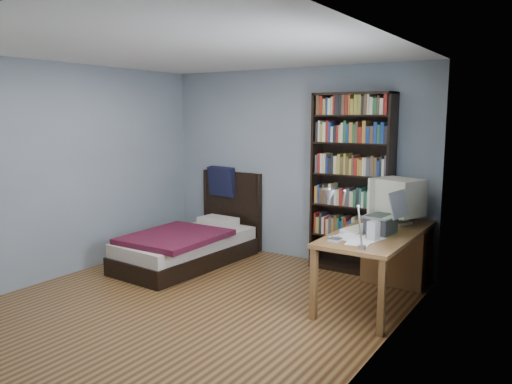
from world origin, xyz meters
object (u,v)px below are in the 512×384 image
at_px(soda_can, 378,219).
at_px(bed, 191,243).
at_px(desk, 392,250).
at_px(bookshelf, 352,183).
at_px(crt_monitor, 398,198).
at_px(desk_lamp, 335,201).
at_px(laptop, 383,222).
at_px(keyboard, 360,229).
at_px(speaker, 373,231).

bearing_deg(soda_can, bed, -173.28).
xyz_separation_m(desk, bookshelf, (-0.61, 0.30, 0.67)).
distance_m(desk, bed, 2.54).
height_order(crt_monitor, soda_can, crt_monitor).
bearing_deg(bed, desk_lamp, -23.77).
bearing_deg(desk, laptop, -83.50).
xyz_separation_m(desk, crt_monitor, (0.05, -0.01, 0.59)).
distance_m(keyboard, bed, 2.37).
height_order(crt_monitor, bed, crt_monitor).
bearing_deg(desk_lamp, bed, 156.23).
distance_m(laptop, keyboard, 0.25).
height_order(crt_monitor, desk_lamp, desk_lamp).
height_order(laptop, speaker, laptop).
height_order(speaker, bookshelf, bookshelf).
height_order(desk, speaker, speaker).
xyz_separation_m(desk, bed, (-2.48, -0.50, -0.16)).
relative_size(crt_monitor, speaker, 3.07).
bearing_deg(speaker, bed, -174.40).
xyz_separation_m(laptop, bookshelf, (-0.68, 0.84, 0.24)).
relative_size(crt_monitor, bookshelf, 0.26).
bearing_deg(keyboard, desk, 84.95).
relative_size(soda_can, bookshelf, 0.06).
relative_size(crt_monitor, desk_lamp, 0.95).
bearing_deg(desk, desk_lamp, -90.02).
bearing_deg(keyboard, soda_can, 90.55).
bearing_deg(bed, desk, 11.30).
distance_m(soda_can, bed, 2.46).
bearing_deg(speaker, desk_lamp, -82.73).
distance_m(desk, soda_can, 0.44).
distance_m(crt_monitor, bed, 2.68).
relative_size(speaker, soda_can, 1.38).
xyz_separation_m(laptop, bed, (-2.54, 0.05, -0.59)).
xyz_separation_m(laptop, soda_can, (-0.16, 0.33, -0.05)).
xyz_separation_m(keyboard, soda_can, (0.07, 0.34, 0.05)).
xyz_separation_m(desk, desk_lamp, (-0.00, -1.59, 0.78)).
height_order(desk_lamp, keyboard, desk_lamp).
bearing_deg(crt_monitor, keyboard, -111.44).
height_order(desk, desk_lamp, desk_lamp).
relative_size(keyboard, bookshelf, 0.22).
height_order(laptop, soda_can, laptop).
height_order(desk_lamp, speaker, desk_lamp).
xyz_separation_m(desk_lamp, soda_can, (-0.10, 1.37, -0.41)).
bearing_deg(desk, crt_monitor, -13.57).
relative_size(keyboard, speaker, 2.58).
bearing_deg(keyboard, desk_lamp, -69.31).
relative_size(desk_lamp, keyboard, 1.25).
bearing_deg(keyboard, bookshelf, 129.43).
xyz_separation_m(desk_lamp, bookshelf, (-0.61, 1.89, -0.12)).
relative_size(speaker, bookshelf, 0.08).
distance_m(crt_monitor, bookshelf, 0.73).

